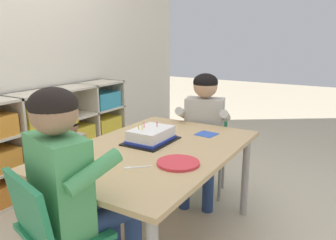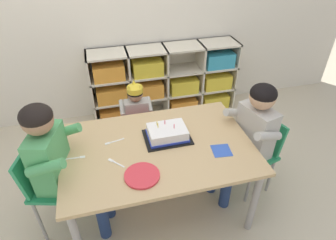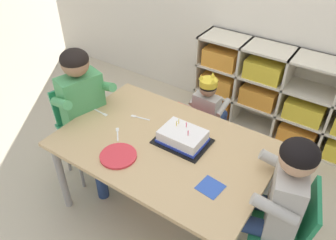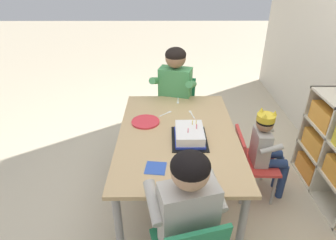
{
  "view_description": "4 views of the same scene",
  "coord_description": "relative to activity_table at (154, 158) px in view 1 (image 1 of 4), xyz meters",
  "views": [
    {
      "loc": [
        -1.57,
        -1.03,
        1.28
      ],
      "look_at": [
        -0.0,
        -0.1,
        0.82
      ],
      "focal_mm": 35.26,
      "sensor_mm": 36.0,
      "label": 1
    },
    {
      "loc": [
        -0.32,
        -1.52,
        1.97
      ],
      "look_at": [
        0.06,
        -0.04,
        0.88
      ],
      "focal_mm": 30.81,
      "sensor_mm": 36.0,
      "label": 2
    },
    {
      "loc": [
        0.92,
        -1.3,
        2.03
      ],
      "look_at": [
        0.08,
        -0.07,
        0.9
      ],
      "focal_mm": 35.64,
      "sensor_mm": 36.0,
      "label": 3
    },
    {
      "loc": [
        1.85,
        -0.09,
        1.78
      ],
      "look_at": [
        0.12,
        -0.07,
        0.81
      ],
      "focal_mm": 30.71,
      "sensor_mm": 36.0,
      "label": 4
    }
  ],
  "objects": [
    {
      "name": "child_with_crown",
      "position": [
        -0.05,
        0.71,
        -0.08
      ],
      "size": [
        0.3,
        0.31,
        0.79
      ],
      "rotation": [
        0.0,
        0.0,
        3.11
      ],
      "color": "#B2ADA3",
      "rests_on": "ground"
    },
    {
      "name": "classroom_chair_adult_side",
      "position": [
        -0.77,
        0.01,
        -0.09
      ],
      "size": [
        0.4,
        0.44,
        0.75
      ],
      "rotation": [
        0.0,
        0.0,
        1.3
      ],
      "color": "#238451",
      "rests_on": "ground"
    },
    {
      "name": "storage_cubby_shelf",
      "position": [
        0.38,
        1.32,
        -0.18
      ],
      "size": [
        1.66,
        0.32,
        0.83
      ],
      "color": "beige",
      "rests_on": "ground"
    },
    {
      "name": "classroom_chair_guest_side",
      "position": [
        0.83,
        0.04,
        -0.16
      ],
      "size": [
        0.4,
        0.43,
        0.67
      ],
      "rotation": [
        0.0,
        0.0,
        -1.31
      ],
      "color": "#238451",
      "rests_on": "ground"
    },
    {
      "name": "paper_napkin_square",
      "position": [
        0.42,
        -0.15,
        0.07
      ],
      "size": [
        0.14,
        0.14,
        0.0
      ],
      "primitive_type": "cube",
      "rotation": [
        0.0,
        0.0,
        -0.11
      ],
      "color": "#3356B7",
      "rests_on": "activity_table"
    },
    {
      "name": "guest_at_table_side",
      "position": [
        0.73,
        0.01,
        0.05
      ],
      "size": [
        0.47,
        0.45,
        1.0
      ],
      "rotation": [
        0.0,
        0.0,
        -1.31
      ],
      "color": "#B2ADA3",
      "rests_on": "ground"
    },
    {
      "name": "ground",
      "position": [
        0.0,
        0.0,
        -0.57
      ],
      "size": [
        16.0,
        16.0,
        0.0
      ],
      "primitive_type": "plane",
      "color": "beige"
    },
    {
      "name": "fork_beside_plate_stack",
      "position": [
        -0.31,
        -0.09,
        0.07
      ],
      "size": [
        0.1,
        0.11,
        0.0
      ],
      "rotation": [
        0.0,
        0.0,
        5.45
      ],
      "color": "white",
      "rests_on": "activity_table"
    },
    {
      "name": "fork_scattered_mid_table",
      "position": [
        -0.56,
        0.02,
        0.07
      ],
      "size": [
        0.13,
        0.02,
        0.0
      ],
      "rotation": [
        0.0,
        0.0,
        3.09
      ],
      "color": "white",
      "rests_on": "activity_table"
    },
    {
      "name": "birthday_cake_on_tray",
      "position": [
        0.09,
        0.08,
        0.1
      ],
      "size": [
        0.34,
        0.25,
        0.12
      ],
      "color": "black",
      "rests_on": "activity_table"
    },
    {
      "name": "activity_table",
      "position": [
        0.0,
        0.0,
        0.0
      ],
      "size": [
        1.34,
        0.89,
        0.63
      ],
      "color": "tan",
      "rests_on": "ground"
    },
    {
      "name": "adult_helper_seated",
      "position": [
        -0.66,
        -0.02,
        0.12
      ],
      "size": [
        0.47,
        0.46,
        1.09
      ],
      "rotation": [
        0.0,
        0.0,
        1.3
      ],
      "color": "#4C9E5B",
      "rests_on": "ground"
    },
    {
      "name": "paper_plate_stack",
      "position": [
        -0.16,
        -0.25,
        0.07
      ],
      "size": [
        0.22,
        0.22,
        0.01
      ],
      "primitive_type": "cylinder",
      "color": "#DB333D",
      "rests_on": "activity_table"
    },
    {
      "name": "fork_near_child_seat",
      "position": [
        -0.3,
        0.13,
        0.07
      ],
      "size": [
        0.14,
        0.04,
        0.0
      ],
      "rotation": [
        0.0,
        0.0,
        0.21
      ],
      "color": "white",
      "rests_on": "activity_table"
    },
    {
      "name": "classroom_chair_blue",
      "position": [
        -0.05,
        0.61,
        -0.22
      ],
      "size": [
        0.38,
        0.34,
        0.58
      ],
      "rotation": [
        0.0,
        0.0,
        3.11
      ],
      "color": "red",
      "rests_on": "ground"
    }
  ]
}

